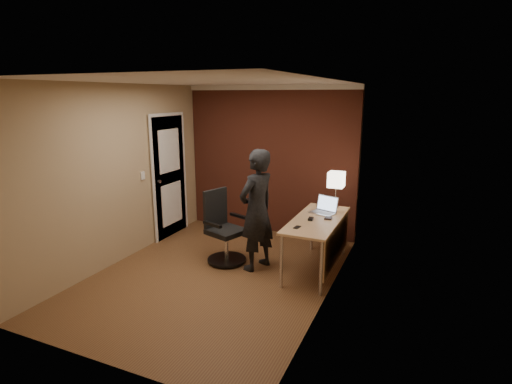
# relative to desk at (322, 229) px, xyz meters

# --- Properties ---
(room) EXTENTS (4.00, 4.00, 4.00)m
(room) POSITION_rel_desk_xyz_m (-1.53, 0.85, 0.77)
(room) COLOR brown
(room) RESTS_ON ground
(desk) EXTENTS (0.60, 1.50, 0.73)m
(desk) POSITION_rel_desk_xyz_m (0.00, 0.00, 0.00)
(desk) COLOR tan
(desk) RESTS_ON ground
(desk_lamp) EXTENTS (0.22, 0.22, 0.54)m
(desk_lamp) POSITION_rel_desk_xyz_m (0.03, 0.62, 0.55)
(desk_lamp) COLOR silver
(desk_lamp) RESTS_ON desk
(laptop) EXTENTS (0.40, 0.35, 0.23)m
(laptop) POSITION_rel_desk_xyz_m (-0.05, 0.32, 0.19)
(laptop) COLOR silver
(laptop) RESTS_ON desk
(mouse) EXTENTS (0.07, 0.10, 0.03)m
(mouse) POSITION_rel_desk_xyz_m (-0.14, -0.09, 0.14)
(mouse) COLOR black
(mouse) RESTS_ON desk
(phone) EXTENTS (0.07, 0.12, 0.01)m
(phone) POSITION_rel_desk_xyz_m (-0.21, -0.46, 0.13)
(phone) COLOR black
(phone) RESTS_ON desk
(wallet) EXTENTS (0.10, 0.11, 0.02)m
(wallet) POSITION_rel_desk_xyz_m (0.07, 0.05, 0.14)
(wallet) COLOR black
(wallet) RESTS_ON desk
(office_chair) EXTENTS (0.59, 0.64, 1.02)m
(office_chair) POSITION_rel_desk_xyz_m (-1.37, -0.25, -0.15)
(office_chair) COLOR black
(office_chair) RESTS_ON ground
(person) EXTENTS (0.57, 0.70, 1.66)m
(person) POSITION_rel_desk_xyz_m (-0.84, -0.27, 0.23)
(person) COLOR black
(person) RESTS_ON ground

